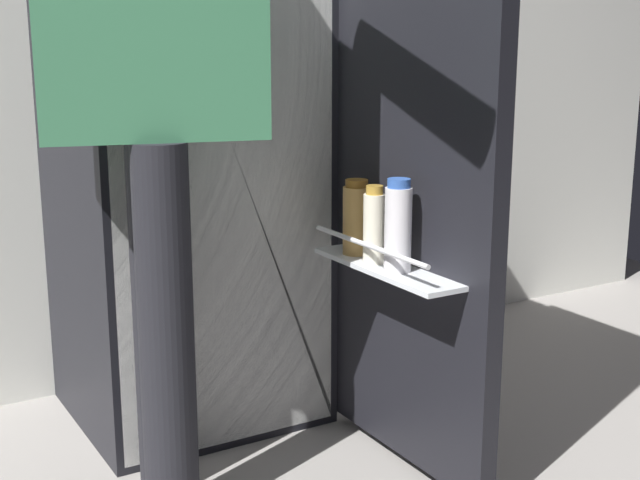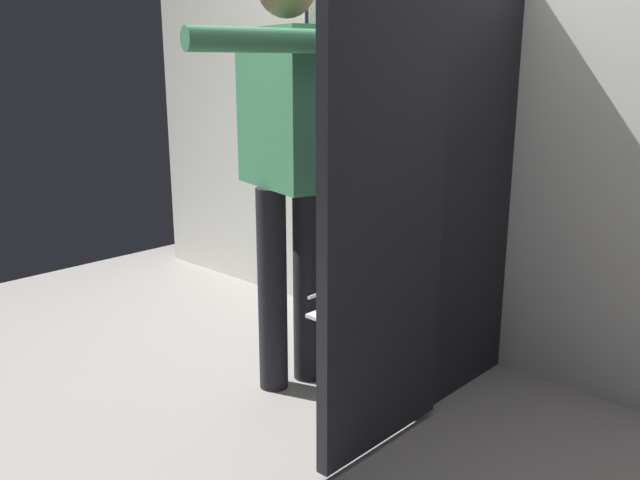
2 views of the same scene
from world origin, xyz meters
The scene contains 4 objects.
ground_plane centered at (0.00, 0.00, 0.00)m, with size 5.05×5.05×0.00m, color gray.
kitchen_wall centered at (0.00, 0.90, 1.28)m, with size 4.40×0.10×2.57m, color silver.
refrigerator centered at (0.02, 0.50, 0.84)m, with size 0.69×1.20×1.67m.
person centered at (-0.24, 0.08, 1.04)m, with size 0.58×0.84×1.71m.
Camera 2 is at (1.64, -1.75, 1.32)m, focal length 37.42 mm.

